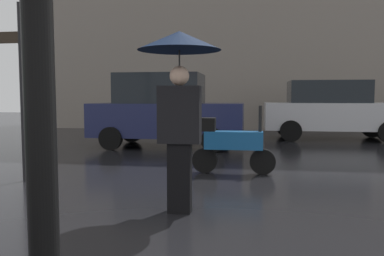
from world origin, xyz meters
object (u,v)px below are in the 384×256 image
at_px(parked_scooter, 231,143).
at_px(parked_car_right, 166,111).
at_px(street_signpost, 22,74).
at_px(parked_car_left, 332,110).
at_px(pedestrian_with_umbrella, 179,75).

bearing_deg(parked_scooter, parked_car_right, 116.63).
distance_m(parked_scooter, parked_car_right, 4.09).
bearing_deg(parked_scooter, street_signpost, -163.64).
distance_m(parked_car_left, street_signpost, 9.64).
distance_m(parked_scooter, street_signpost, 3.70).
distance_m(pedestrian_with_umbrella, parked_scooter, 2.72).
relative_size(parked_car_left, street_signpost, 1.53).
distance_m(parked_scooter, parked_car_left, 6.82).
bearing_deg(parked_car_left, street_signpost, -142.55).
height_order(parked_car_left, parked_car_right, parked_car_right).
bearing_deg(parked_car_left, parked_car_right, -164.14).
xyz_separation_m(parked_scooter, parked_car_right, (-1.99, 3.55, 0.45)).
relative_size(pedestrian_with_umbrella, parked_car_left, 0.48).
relative_size(pedestrian_with_umbrella, street_signpost, 0.74).
bearing_deg(street_signpost, parked_scooter, 18.99).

